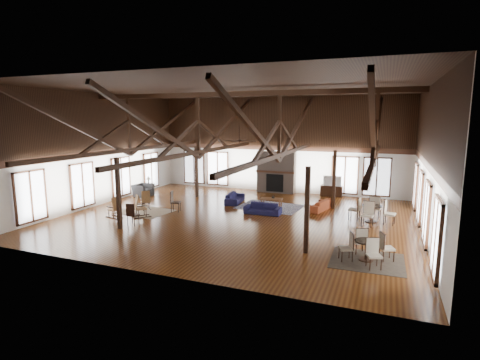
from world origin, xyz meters
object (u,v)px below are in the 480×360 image
at_px(sofa_navy_left, 235,198).
at_px(cafe_table_far, 372,210).
at_px(armchair, 143,190).
at_px(tv_console, 331,191).
at_px(coffee_table, 271,199).
at_px(sofa_navy_front, 263,209).
at_px(cafe_table_near, 367,247).
at_px(sofa_orange, 319,205).

distance_m(sofa_navy_left, cafe_table_far, 7.41).
xyz_separation_m(armchair, tv_console, (10.67, 4.19, -0.04)).
relative_size(coffee_table, cafe_table_far, 0.59).
relative_size(sofa_navy_front, cafe_table_far, 0.86).
height_order(coffee_table, cafe_table_near, cafe_table_near).
relative_size(sofa_navy_left, armchair, 1.68).
distance_m(sofa_orange, cafe_table_near, 6.96).
xyz_separation_m(armchair, cafe_table_near, (13.21, -6.07, 0.11)).
bearing_deg(sofa_orange, cafe_table_far, 76.31).
distance_m(cafe_table_near, cafe_table_far, 5.02).
height_order(sofa_orange, coffee_table, sofa_orange).
distance_m(sofa_orange, coffee_table, 2.49).
bearing_deg(cafe_table_far, armchair, 175.43).
relative_size(cafe_table_far, tv_console, 1.63).
bearing_deg(armchair, coffee_table, -86.46).
height_order(sofa_orange, cafe_table_near, cafe_table_near).
bearing_deg(cafe_table_far, sofa_orange, 151.48).
bearing_deg(sofa_navy_front, sofa_navy_left, 140.29).
distance_m(armchair, cafe_table_far, 13.21).
bearing_deg(armchair, sofa_navy_front, -98.00).
bearing_deg(coffee_table, cafe_table_far, -20.95).
distance_m(sofa_navy_front, cafe_table_far, 5.08).
bearing_deg(sofa_navy_left, coffee_table, -101.41).
relative_size(sofa_navy_left, cafe_table_near, 1.01).
distance_m(sofa_navy_left, armchair, 5.90).
height_order(coffee_table, tv_console, tv_console).
bearing_deg(coffee_table, sofa_navy_left, 168.39).
bearing_deg(cafe_table_far, tv_console, 115.53).
bearing_deg(sofa_orange, coffee_table, -70.98).
bearing_deg(coffee_table, tv_console, 49.76).
bearing_deg(coffee_table, sofa_orange, -3.11).
height_order(cafe_table_far, tv_console, cafe_table_far).
bearing_deg(cafe_table_far, coffee_table, 166.35).
distance_m(armchair, tv_console, 11.46).
bearing_deg(sofa_navy_left, tv_console, -58.30).
bearing_deg(sofa_navy_front, sofa_orange, 36.36).
xyz_separation_m(coffee_table, armchair, (-8.07, -0.18, -0.03)).
bearing_deg(cafe_table_far, sofa_navy_left, 169.10).
xyz_separation_m(cafe_table_near, cafe_table_far, (-0.04, 5.02, 0.06)).
bearing_deg(cafe_table_near, sofa_navy_front, 137.87).
height_order(armchair, cafe_table_near, cafe_table_near).
relative_size(sofa_navy_front, coffee_table, 1.46).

